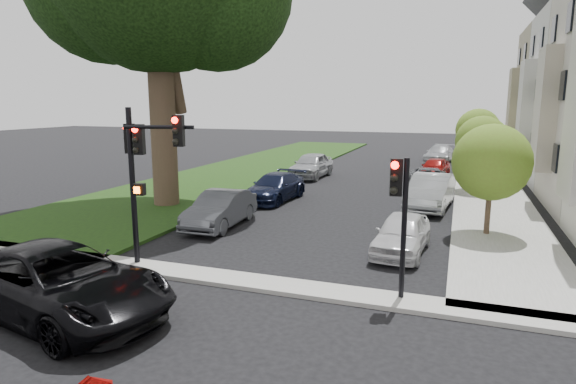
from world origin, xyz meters
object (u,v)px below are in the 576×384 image
(small_tree_b, at_px, (482,142))
(car_parked_7, at_px, (311,165))
(traffic_signal_secondary, at_px, (400,203))
(car_parked_5, at_px, (220,209))
(small_tree_c, at_px, (478,130))
(car_parked_0, at_px, (402,234))
(car_parked_3, at_px, (435,168))
(traffic_signal_main, at_px, (143,159))
(car_parked_6, at_px, (275,187))
(car_parked_1, at_px, (430,192))
(small_tree_a, at_px, (492,162))
(car_cross_near, at_px, (58,282))
(car_parked_2, at_px, (429,181))
(car_parked_4, at_px, (440,154))

(small_tree_b, height_order, car_parked_7, small_tree_b)
(traffic_signal_secondary, relative_size, car_parked_5, 0.84)
(small_tree_c, bearing_deg, car_parked_0, -97.59)
(small_tree_c, height_order, car_parked_3, small_tree_c)
(car_parked_0, bearing_deg, traffic_signal_main, -146.80)
(car_parked_6, distance_m, car_parked_7, 7.79)
(traffic_signal_main, height_order, car_parked_5, traffic_signal_main)
(traffic_signal_secondary, relative_size, car_parked_7, 0.75)
(small_tree_c, distance_m, car_parked_3, 4.70)
(traffic_signal_main, height_order, car_parked_1, traffic_signal_main)
(small_tree_a, xyz_separation_m, car_cross_near, (-9.53, -10.41, -1.92))
(traffic_signal_secondary, bearing_deg, car_parked_7, 113.01)
(traffic_signal_main, bearing_deg, small_tree_b, 59.33)
(car_cross_near, bearing_deg, small_tree_c, -8.11)
(traffic_signal_secondary, bearing_deg, car_parked_0, 94.70)
(car_parked_2, relative_size, car_parked_5, 1.08)
(small_tree_b, distance_m, traffic_signal_secondary, 16.45)
(small_tree_a, height_order, car_parked_1, small_tree_a)
(small_tree_a, distance_m, small_tree_b, 9.30)
(traffic_signal_main, relative_size, car_parked_0, 1.24)
(small_tree_a, bearing_deg, car_parked_4, 96.65)
(small_tree_b, relative_size, car_parked_2, 0.90)
(small_tree_b, relative_size, traffic_signal_main, 0.88)
(small_tree_b, height_order, traffic_signal_main, traffic_signal_main)
(car_parked_1, distance_m, car_parked_2, 4.23)
(car_parked_1, relative_size, car_parked_7, 1.01)
(car_parked_0, bearing_deg, small_tree_b, 81.29)
(traffic_signal_main, distance_m, car_parked_2, 17.11)
(small_tree_c, relative_size, traffic_signal_main, 0.94)
(small_tree_b, bearing_deg, car_parked_3, 118.59)
(small_tree_a, bearing_deg, car_parked_5, -168.62)
(traffic_signal_secondary, xyz_separation_m, car_parked_1, (0.13, 11.19, -1.69))
(small_tree_b, distance_m, car_parked_5, 15.08)
(traffic_signal_secondary, bearing_deg, car_parked_3, 90.50)
(car_parked_3, bearing_deg, car_parked_4, 99.47)
(car_cross_near, bearing_deg, traffic_signal_secondary, -53.42)
(small_tree_b, xyz_separation_m, car_parked_6, (-9.63, -5.81, -2.08))
(small_tree_a, bearing_deg, car_cross_near, -132.47)
(car_parked_0, relative_size, car_parked_5, 0.89)
(small_tree_b, relative_size, car_parked_0, 1.09)
(traffic_signal_main, relative_size, car_parked_5, 1.11)
(small_tree_c, bearing_deg, car_cross_near, -109.04)
(small_tree_b, xyz_separation_m, car_parked_4, (-2.60, 13.02, -2.06))
(traffic_signal_secondary, distance_m, car_cross_near, 8.12)
(car_parked_0, distance_m, car_parked_5, 7.19)
(traffic_signal_main, height_order, car_parked_0, traffic_signal_main)
(small_tree_a, xyz_separation_m, car_parked_1, (-2.24, 4.22, -1.94))
(car_parked_5, bearing_deg, car_parked_6, 86.18)
(car_parked_2, bearing_deg, car_cross_near, -116.08)
(traffic_signal_secondary, height_order, car_parked_0, traffic_signal_secondary)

